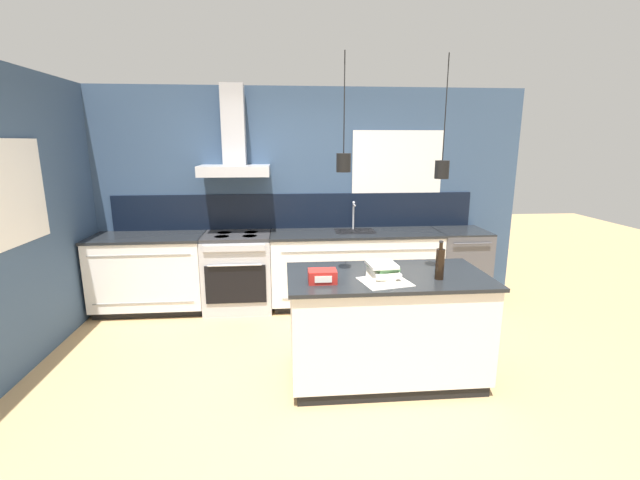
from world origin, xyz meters
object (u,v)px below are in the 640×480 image
object	(u,v)px
oven_range	(238,272)
book_stack	(382,270)
bottle_on_island	(440,263)
red_supply_box	(322,276)
dishwasher	(459,266)

from	to	relation	value
oven_range	book_stack	distance (m)	2.24
bottle_on_island	book_stack	bearing A→B (deg)	168.17
bottle_on_island	book_stack	distance (m)	0.45
book_stack	oven_range	bearing A→B (deg)	127.25
red_supply_box	bottle_on_island	bearing A→B (deg)	0.29
dishwasher	bottle_on_island	distance (m)	2.15
oven_range	book_stack	size ratio (longest dim) A/B	2.71
oven_range	red_supply_box	world-z (taller)	red_supply_box
bottle_on_island	book_stack	world-z (taller)	bottle_on_island
bottle_on_island	dishwasher	bearing A→B (deg)	62.43
dishwasher	bottle_on_island	bearing A→B (deg)	-117.57
book_stack	red_supply_box	size ratio (longest dim) A/B	1.56
book_stack	red_supply_box	distance (m)	0.50
dishwasher	red_supply_box	size ratio (longest dim) A/B	4.23
oven_range	bottle_on_island	bearing A→B (deg)	-46.18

